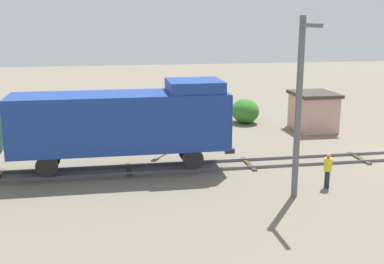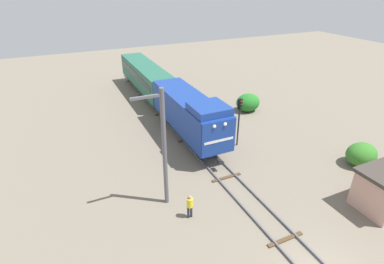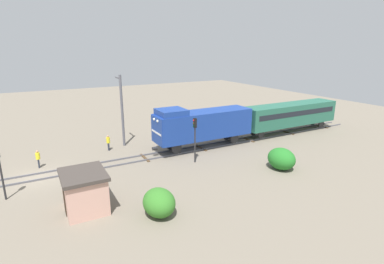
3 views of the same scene
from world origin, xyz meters
name	(u,v)px [view 1 (image 1 of 3)]	position (x,y,z in m)	size (l,w,h in m)	color
locomotive	(125,120)	(0.00, 16.60, 2.77)	(2.90, 11.60, 4.60)	navy
traffic_signal_mid	(170,102)	(3.40, 13.80, 3.05)	(0.32, 0.34, 4.41)	#262628
worker_by_signal	(328,168)	(-4.20, 7.28, 1.00)	(0.38, 0.38, 1.70)	#262B38
catenary_mast	(299,104)	(-5.06, 9.24, 4.25)	(1.94, 0.28, 8.01)	#595960
relay_hut	(313,111)	(7.50, 2.88, 1.39)	(3.50, 2.90, 2.74)	#D19E8C
bush_near	(71,122)	(8.67, 19.96, 0.99)	(2.73, 2.23, 1.99)	#247326
bush_mid	(245,111)	(10.63, 7.03, 0.93)	(2.56, 2.10, 1.86)	#337526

